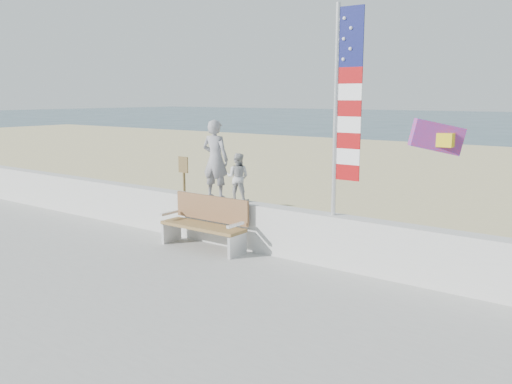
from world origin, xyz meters
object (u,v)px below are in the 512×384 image
child (238,177)px  adult (215,159)px  bench (206,222)px  flag (343,102)px

child → adult: bearing=-19.5°
adult → bench: adult is taller
child → flag: (2.21, -0.00, 1.44)m
bench → flag: bearing=9.7°
child → bench: 1.07m
bench → adult: bearing=105.6°
child → bench: size_ratio=0.52×
bench → flag: flag is taller
adult → flag: bearing=172.5°
adult → flag: 3.00m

